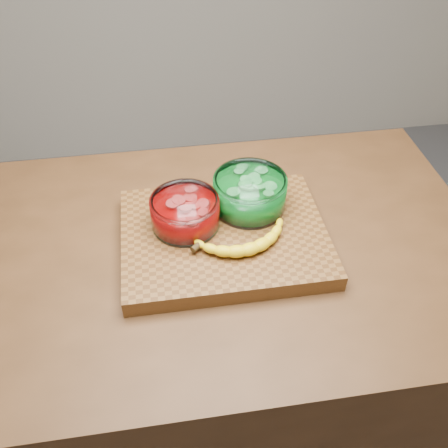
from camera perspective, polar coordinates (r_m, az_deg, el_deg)
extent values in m
plane|color=#4F5054|center=(1.87, 0.00, -22.11)|extent=(3.50, 3.50, 0.00)
cube|color=#4B2D16|center=(1.48, 0.00, -14.67)|extent=(1.20, 0.80, 0.90)
cube|color=brown|center=(1.11, 0.00, -1.51)|extent=(0.45, 0.35, 0.04)
cylinder|color=white|center=(1.09, -4.46, 1.34)|extent=(0.15, 0.15, 0.07)
cylinder|color=red|center=(1.10, -4.44, 0.95)|extent=(0.13, 0.13, 0.04)
cylinder|color=#FF5350|center=(1.08, -4.52, 2.10)|extent=(0.12, 0.12, 0.02)
cylinder|color=white|center=(1.14, 2.95, 3.58)|extent=(0.17, 0.17, 0.08)
cylinder|color=#119B2A|center=(1.15, 2.93, 3.13)|extent=(0.15, 0.15, 0.04)
cylinder|color=#70EF7A|center=(1.13, 2.99, 4.36)|extent=(0.14, 0.14, 0.02)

